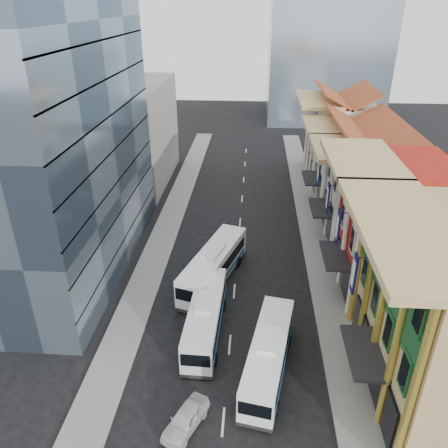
# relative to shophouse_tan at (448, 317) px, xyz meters

# --- Properties ---
(ground) EXTENTS (200.00, 200.00, 0.00)m
(ground) POSITION_rel_shophouse_tan_xyz_m (-14.00, -5.00, -6.00)
(ground) COLOR black
(ground) RESTS_ON ground
(sidewalk_right) EXTENTS (3.00, 90.00, 0.15)m
(sidewalk_right) POSITION_rel_shophouse_tan_xyz_m (-5.50, 17.00, -5.92)
(sidewalk_right) COLOR slate
(sidewalk_right) RESTS_ON ground
(sidewalk_left) EXTENTS (3.00, 90.00, 0.15)m
(sidewalk_left) POSITION_rel_shophouse_tan_xyz_m (-22.50, 17.00, -5.92)
(sidewalk_left) COLOR slate
(sidewalk_left) RESTS_ON ground
(shophouse_tan) EXTENTS (8.00, 14.00, 12.00)m
(shophouse_tan) POSITION_rel_shophouse_tan_xyz_m (0.00, 0.00, 0.00)
(shophouse_tan) COLOR tan
(shophouse_tan) RESTS_ON ground
(shophouse_red) EXTENTS (8.00, 10.00, 12.00)m
(shophouse_red) POSITION_rel_shophouse_tan_xyz_m (0.00, 12.00, 0.00)
(shophouse_red) COLOR #AB1F13
(shophouse_red) RESTS_ON ground
(shophouse_cream_near) EXTENTS (8.00, 9.00, 10.00)m
(shophouse_cream_near) POSITION_rel_shophouse_tan_xyz_m (0.00, 21.50, -1.00)
(shophouse_cream_near) COLOR beige
(shophouse_cream_near) RESTS_ON ground
(shophouse_cream_mid) EXTENTS (8.00, 9.00, 10.00)m
(shophouse_cream_mid) POSITION_rel_shophouse_tan_xyz_m (0.00, 30.50, -1.00)
(shophouse_cream_mid) COLOR beige
(shophouse_cream_mid) RESTS_ON ground
(shophouse_cream_far) EXTENTS (8.00, 12.00, 11.00)m
(shophouse_cream_far) POSITION_rel_shophouse_tan_xyz_m (0.00, 41.00, -0.50)
(shophouse_cream_far) COLOR beige
(shophouse_cream_far) RESTS_ON ground
(office_tower) EXTENTS (12.00, 26.00, 30.00)m
(office_tower) POSITION_rel_shophouse_tan_xyz_m (-31.00, 14.00, 9.00)
(office_tower) COLOR #425669
(office_tower) RESTS_ON ground
(office_block_far) EXTENTS (10.00, 18.00, 14.00)m
(office_block_far) POSITION_rel_shophouse_tan_xyz_m (-30.00, 37.00, 1.00)
(office_block_far) COLOR gray
(office_block_far) RESTS_ON ground
(bus_left_near) EXTENTS (2.66, 10.23, 3.26)m
(bus_left_near) POSITION_rel_shophouse_tan_xyz_m (-16.00, 4.23, -4.37)
(bus_left_near) COLOR silver
(bus_left_near) RESTS_ON ground
(bus_left_far) EXTENTS (5.85, 11.52, 3.61)m
(bus_left_far) POSITION_rel_shophouse_tan_xyz_m (-16.00, 11.46, -4.20)
(bus_left_far) COLOR silver
(bus_left_far) RESTS_ON ground
(bus_right) EXTENTS (4.19, 10.42, 3.26)m
(bus_right) POSITION_rel_shophouse_tan_xyz_m (-11.13, 0.37, -4.37)
(bus_right) COLOR white
(bus_right) RESTS_ON ground
(sedan_left) EXTENTS (3.06, 4.23, 1.33)m
(sedan_left) POSITION_rel_shophouse_tan_xyz_m (-16.30, -4.50, -5.33)
(sedan_left) COLOR silver
(sedan_left) RESTS_ON ground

